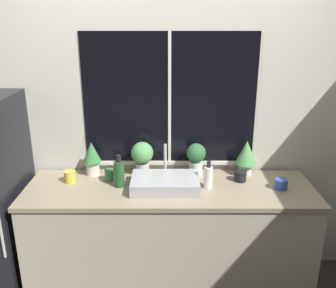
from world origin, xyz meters
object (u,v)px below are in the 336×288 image
at_px(sink, 166,183).
at_px(potted_plant_far_left, 93,156).
at_px(potted_plant_far_right, 247,155).
at_px(mug_yellow, 70,176).
at_px(mug_blue, 282,184).
at_px(potted_plant_center_left, 143,156).
at_px(mug_black, 241,176).
at_px(soap_bottle, 209,177).
at_px(potted_plant_center_right, 197,157).
at_px(mug_green, 110,175).
at_px(bottle_tall, 120,173).

distance_m(sink, potted_plant_far_left, 0.66).
height_order(potted_plant_far_right, mug_yellow, potted_plant_far_right).
height_order(sink, mug_yellow, sink).
bearing_deg(mug_blue, potted_plant_center_left, 165.59).
height_order(potted_plant_far_right, mug_black, potted_plant_far_right).
relative_size(potted_plant_far_right, mug_yellow, 3.12).
xyz_separation_m(potted_plant_far_left, mug_black, (1.19, -0.13, -0.12)).
height_order(potted_plant_far_left, soap_bottle, potted_plant_far_left).
bearing_deg(potted_plant_center_right, potted_plant_center_left, 180.00).
distance_m(potted_plant_center_left, potted_plant_center_right, 0.44).
bearing_deg(potted_plant_center_right, mug_blue, -23.62).
height_order(potted_plant_center_left, mug_yellow, potted_plant_center_left).
distance_m(sink, potted_plant_center_left, 0.34).
height_order(potted_plant_center_right, mug_yellow, potted_plant_center_right).
xyz_separation_m(potted_plant_far_left, mug_green, (0.15, -0.12, -0.11)).
distance_m(potted_plant_far_left, mug_blue, 1.50).
bearing_deg(potted_plant_center_left, soap_bottle, -26.05).
distance_m(potted_plant_center_left, mug_green, 0.31).
relative_size(soap_bottle, bottle_tall, 0.84).
distance_m(bottle_tall, mug_black, 0.95).
xyz_separation_m(potted_plant_center_right, soap_bottle, (0.08, -0.25, -0.06)).
relative_size(potted_plant_far_left, potted_plant_center_left, 1.00).
relative_size(sink, potted_plant_far_left, 1.82).
relative_size(potted_plant_far_left, mug_yellow, 3.01).
xyz_separation_m(soap_bottle, mug_blue, (0.55, -0.02, -0.05)).
relative_size(mug_green, mug_black, 0.99).
distance_m(potted_plant_far_right, mug_green, 1.11).
xyz_separation_m(potted_plant_center_right, bottle_tall, (-0.60, -0.23, -0.05)).
height_order(sink, mug_blue, sink).
bearing_deg(potted_plant_center_left, potted_plant_far_left, 180.00).
distance_m(potted_plant_far_left, mug_black, 1.20).
relative_size(potted_plant_center_right, mug_blue, 2.77).
xyz_separation_m(potted_plant_far_left, soap_bottle, (0.92, -0.25, -0.07)).
distance_m(potted_plant_center_left, mug_black, 0.80).
xyz_separation_m(sink, potted_plant_far_right, (0.66, 0.26, 0.13)).
bearing_deg(potted_plant_far_right, sink, -158.11).
bearing_deg(potted_plant_center_left, mug_green, -154.24).
bearing_deg(soap_bottle, mug_green, 170.49).
xyz_separation_m(soap_bottle, mug_yellow, (-1.07, 0.10, -0.04)).
bearing_deg(mug_black, potted_plant_far_right, 63.66).
bearing_deg(bottle_tall, potted_plant_far_right, 12.73).
relative_size(mug_yellow, mug_green, 1.01).
distance_m(bottle_tall, mug_green, 0.15).
bearing_deg(mug_yellow, mug_black, 0.75).
distance_m(soap_bottle, bottle_tall, 0.67).
height_order(bottle_tall, mug_black, bottle_tall).
xyz_separation_m(potted_plant_center_right, potted_plant_far_right, (0.41, 0.00, 0.02)).
height_order(bottle_tall, mug_green, bottle_tall).
height_order(potted_plant_far_right, mug_blue, potted_plant_far_right).
xyz_separation_m(mug_yellow, mug_blue, (1.62, -0.13, -0.01)).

